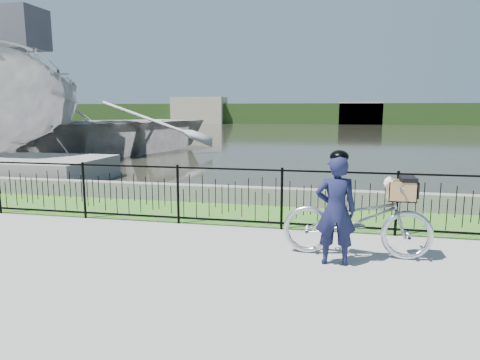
% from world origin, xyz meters
% --- Properties ---
extents(ground, '(120.00, 120.00, 0.00)m').
position_xyz_m(ground, '(0.00, 0.00, 0.00)').
color(ground, gray).
rests_on(ground, ground).
extents(grass_strip, '(60.00, 2.00, 0.01)m').
position_xyz_m(grass_strip, '(0.00, 2.60, 0.00)').
color(grass_strip, '#3A6E22').
rests_on(grass_strip, ground).
extents(water, '(120.00, 120.00, 0.00)m').
position_xyz_m(water, '(0.00, 33.00, 0.00)').
color(water, '#26271D').
rests_on(water, ground).
extents(quay_wall, '(60.00, 0.30, 0.40)m').
position_xyz_m(quay_wall, '(0.00, 3.60, 0.20)').
color(quay_wall, slate).
rests_on(quay_wall, ground).
extents(fence, '(14.00, 0.06, 1.15)m').
position_xyz_m(fence, '(0.00, 1.60, 0.58)').
color(fence, black).
rests_on(fence, ground).
extents(far_treeline, '(120.00, 6.00, 3.00)m').
position_xyz_m(far_treeline, '(0.00, 60.00, 1.50)').
color(far_treeline, '#253F18').
rests_on(far_treeline, ground).
extents(far_building_left, '(8.00, 4.00, 4.00)m').
position_xyz_m(far_building_left, '(-18.00, 58.00, 2.00)').
color(far_building_left, '#A69A86').
rests_on(far_building_left, ground).
extents(far_building_right, '(6.00, 3.00, 3.20)m').
position_xyz_m(far_building_right, '(6.00, 58.50, 1.60)').
color(far_building_right, '#A69A86').
rests_on(far_building_right, ground).
extents(bicycle_rig, '(2.18, 0.76, 1.25)m').
position_xyz_m(bicycle_rig, '(2.27, 0.40, 0.58)').
color(bicycle_rig, silver).
rests_on(bicycle_rig, ground).
extents(cyclist, '(0.59, 0.40, 1.64)m').
position_xyz_m(cyclist, '(1.94, -0.02, 0.81)').
color(cyclist, '#141737').
rests_on(cyclist, ground).
extents(boat_near, '(8.45, 11.97, 6.14)m').
position_xyz_m(boat_near, '(-10.61, 9.49, 2.25)').
color(boat_near, '#ACABAB').
rests_on(boat_near, water).
extents(boat_far, '(13.27, 14.97, 2.56)m').
position_xyz_m(boat_far, '(-9.59, 12.86, 1.28)').
color(boat_far, '#ACABAB').
rests_on(boat_far, water).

